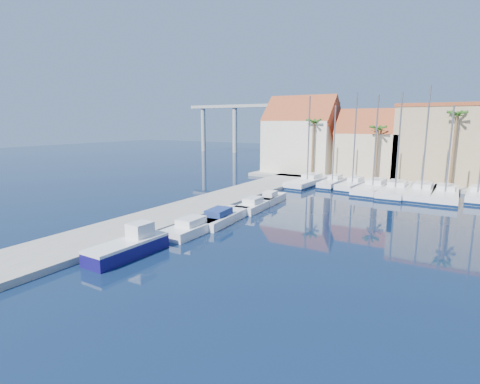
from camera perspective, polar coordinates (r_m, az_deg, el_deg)
name	(u,v)px	position (r m, az deg, el deg)	size (l,w,h in m)	color
ground	(166,272)	(24.61, -11.26, -11.93)	(260.00, 260.00, 0.00)	black
quay_west	(189,209)	(39.91, -7.80, -2.65)	(6.00, 77.00, 0.50)	gray
shore_north	(422,181)	(65.49, 26.01, 1.57)	(54.00, 16.00, 0.50)	gray
fishing_boat	(129,246)	(27.84, -16.49, -7.89)	(2.17, 6.23, 2.17)	#140E54
motorboat_west_0	(195,226)	(32.57, -6.81, -5.20)	(2.27, 6.93, 1.40)	white
motorboat_west_1	(222,217)	(35.59, -2.78, -3.77)	(3.02, 7.60, 1.40)	white
motorboat_west_2	(255,205)	(40.67, 2.31, -1.93)	(2.47, 6.61, 1.40)	white
motorboat_west_3	(272,198)	(44.21, 4.82, -0.94)	(2.08, 5.41, 1.40)	white
sailboat_0	(309,181)	(57.05, 10.48, 1.61)	(3.65, 11.33, 13.00)	white
sailboat_1	(333,182)	(56.80, 14.03, 1.46)	(2.41, 8.35, 11.63)	white
sailboat_2	(353,184)	(55.68, 16.90, 1.16)	(3.10, 9.00, 13.36)	white
sailboat_3	(374,187)	(54.23, 19.73, 0.69)	(3.64, 11.68, 12.80)	white
sailboat_4	(396,190)	(53.40, 22.68, 0.34)	(3.15, 11.82, 12.97)	white
sailboat_5	(422,192)	(53.17, 25.97, 0.06)	(3.30, 11.48, 13.66)	white
sailboat_6	(445,194)	(52.71, 28.79, -0.29)	(3.13, 11.06, 11.31)	white
sailboat_7	(478,195)	(54.04, 32.48, -0.34)	(2.75, 8.88, 13.32)	white
building_0	(302,138)	(68.61, 9.39, 8.14)	(12.30, 9.00, 13.50)	beige
building_1	(370,147)	(65.17, 19.25, 6.48)	(10.30, 8.00, 11.00)	#CAB08E
building_2	(448,143)	(64.74, 29.10, 6.57)	(14.20, 10.20, 11.50)	tan
palm_0	(314,124)	(62.45, 11.18, 10.19)	(2.60, 2.60, 10.15)	brown
palm_1	(378,130)	(59.75, 20.28, 8.83)	(2.60, 2.60, 9.15)	brown
palm_2	(457,117)	(58.64, 30.16, 9.88)	(2.60, 2.60, 11.15)	brown
viaduct	(255,119)	(112.73, 2.25, 11.09)	(48.00, 2.20, 14.45)	#9E9E99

